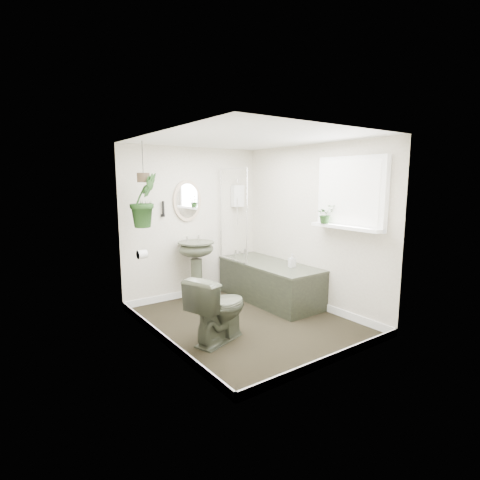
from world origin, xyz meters
TOP-DOWN VIEW (x-y plane):
  - floor at (0.00, 0.00)m, footprint 2.30×2.80m
  - ceiling at (0.00, 0.00)m, footprint 2.30×2.80m
  - wall_back at (0.00, 1.41)m, footprint 2.30×0.02m
  - wall_front at (0.00, -1.41)m, footprint 2.30×0.02m
  - wall_left at (-1.16, 0.00)m, footprint 0.02×2.80m
  - wall_right at (1.16, 0.00)m, footprint 0.02×2.80m
  - skirting at (0.00, 0.00)m, footprint 2.30×2.80m
  - bathtub at (0.80, 0.50)m, footprint 0.72×1.72m
  - bath_screen at (0.47, 0.99)m, footprint 0.04×0.72m
  - shower_box at (0.80, 1.34)m, footprint 0.20×0.10m
  - oval_mirror at (-0.11, 1.37)m, footprint 0.46×0.03m
  - wall_sconce at (-0.51, 1.36)m, footprint 0.04×0.04m
  - toilet_roll_holder at (-1.10, 0.70)m, footprint 0.11×0.11m
  - window_recess at (1.09, -0.70)m, footprint 0.08×1.00m
  - window_sill at (1.02, -0.70)m, footprint 0.18×1.00m
  - window_blinds at (1.04, -0.70)m, footprint 0.01×0.86m
  - toilet at (-0.60, -0.28)m, footprint 0.86×0.66m
  - pedestal_sink at (-0.11, 1.13)m, footprint 0.54×0.46m
  - sill_plant at (0.97, -0.40)m, footprint 0.25×0.23m
  - hanging_plant at (-0.95, 0.95)m, footprint 0.45×0.40m
  - soap_bottle at (0.89, 0.12)m, footprint 0.10×0.11m
  - hanging_pot at (-0.95, 0.95)m, footprint 0.16×0.16m

SIDE VIEW (x-z plane):
  - floor at x=0.00m, z-range -0.02..0.00m
  - skirting at x=0.00m, z-range 0.00..0.10m
  - bathtub at x=0.80m, z-range 0.00..0.58m
  - toilet at x=-0.60m, z-range 0.00..0.77m
  - pedestal_sink at x=-0.11m, z-range 0.00..0.91m
  - soap_bottle at x=0.89m, z-range 0.58..0.77m
  - toilet_roll_holder at x=-1.10m, z-range 0.84..0.96m
  - wall_back at x=0.00m, z-range 0.00..2.30m
  - wall_front at x=0.00m, z-range 0.00..2.30m
  - wall_left at x=-1.16m, z-range 0.00..2.30m
  - wall_right at x=1.16m, z-range 0.00..2.30m
  - window_sill at x=1.02m, z-range 1.21..1.25m
  - bath_screen at x=0.47m, z-range 0.58..1.98m
  - sill_plant at x=0.97m, z-range 1.25..1.49m
  - wall_sconce at x=-0.51m, z-range 1.29..1.51m
  - oval_mirror at x=-0.11m, z-range 1.19..1.81m
  - shower_box at x=0.80m, z-range 1.38..1.73m
  - hanging_plant at x=-0.95m, z-range 1.20..1.90m
  - window_recess at x=1.09m, z-range 1.20..2.10m
  - window_blinds at x=1.04m, z-range 1.27..2.03m
  - hanging_pot at x=-0.95m, z-range 1.78..1.90m
  - ceiling at x=0.00m, z-range 2.30..2.32m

